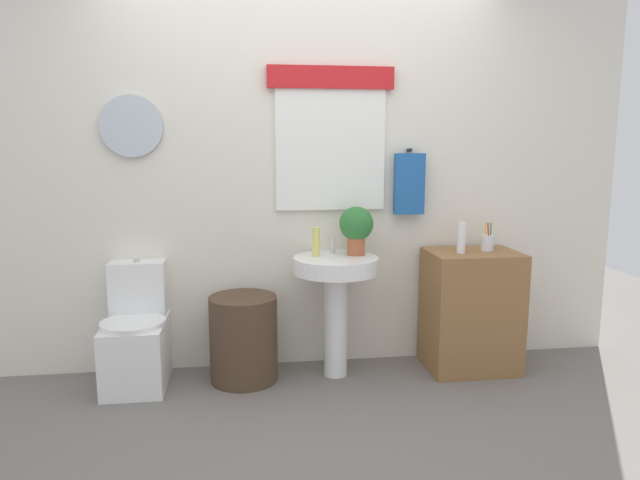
% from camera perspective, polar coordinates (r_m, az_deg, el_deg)
% --- Properties ---
extents(ground_plane, '(8.00, 8.00, 0.00)m').
position_cam_1_polar(ground_plane, '(3.00, 0.59, -19.79)').
color(ground_plane, slate).
extents(back_wall, '(4.40, 0.18, 2.60)m').
position_cam_1_polar(back_wall, '(3.76, -1.91, 7.03)').
color(back_wall, silver).
rests_on(back_wall, ground_plane).
extents(toilet, '(0.38, 0.51, 0.77)m').
position_cam_1_polar(toilet, '(3.72, -17.93, -9.37)').
color(toilet, white).
rests_on(toilet, ground_plane).
extents(laundry_hamper, '(0.42, 0.42, 0.54)m').
position_cam_1_polar(laundry_hamper, '(3.64, -7.68, -9.78)').
color(laundry_hamper, '#4C3828').
rests_on(laundry_hamper, ground_plane).
extents(pedestal_sink, '(0.53, 0.53, 0.78)m').
position_cam_1_polar(pedestal_sink, '(3.59, 1.60, -4.62)').
color(pedestal_sink, white).
rests_on(pedestal_sink, ground_plane).
extents(faucet, '(0.03, 0.03, 0.10)m').
position_cam_1_polar(faucet, '(3.66, 1.31, -0.60)').
color(faucet, silver).
rests_on(faucet, pedestal_sink).
extents(wooden_cabinet, '(0.58, 0.44, 0.79)m').
position_cam_1_polar(wooden_cabinet, '(3.89, 14.90, -6.84)').
color(wooden_cabinet, olive).
rests_on(wooden_cabinet, ground_plane).
extents(soap_bottle, '(0.05, 0.05, 0.18)m').
position_cam_1_polar(soap_bottle, '(3.57, -0.42, -0.18)').
color(soap_bottle, '#DBD166').
rests_on(soap_bottle, pedestal_sink).
extents(potted_plant, '(0.22, 0.22, 0.31)m').
position_cam_1_polar(potted_plant, '(3.60, 3.67, 1.37)').
color(potted_plant, '#AD5B38').
rests_on(potted_plant, pedestal_sink).
extents(lotion_bottle, '(0.05, 0.05, 0.20)m').
position_cam_1_polar(lotion_bottle, '(3.71, 14.03, 0.21)').
color(lotion_bottle, white).
rests_on(lotion_bottle, wooden_cabinet).
extents(toothbrush_cup, '(0.08, 0.08, 0.19)m').
position_cam_1_polar(toothbrush_cup, '(3.85, 16.46, -0.24)').
color(toothbrush_cup, silver).
rests_on(toothbrush_cup, wooden_cabinet).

